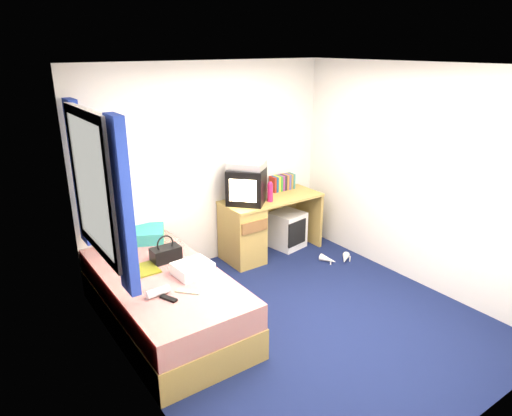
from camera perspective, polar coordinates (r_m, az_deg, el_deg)
ground at (r=4.64m, az=5.45°, el=-13.78°), size 3.40×3.40×0.00m
room_shell at (r=4.03m, az=6.12°, el=3.71°), size 3.40×3.40×3.40m
bed at (r=4.51m, az=-11.37°, el=-11.18°), size 1.01×2.00×0.54m
pillow at (r=5.14m, az=-14.75°, el=-3.29°), size 0.69×0.59×0.13m
desk at (r=5.70m, az=-0.37°, el=-2.42°), size 1.30×0.55×0.75m
storage_cube at (r=6.08m, az=3.94°, el=-2.71°), size 0.45×0.45×0.48m
crt_tv at (r=5.47m, az=-1.19°, el=2.78°), size 0.58×0.58×0.43m
vcr at (r=5.40m, az=-1.20°, el=5.36°), size 0.49×0.51×0.08m
book_row at (r=6.01m, az=3.30°, el=3.20°), size 0.34×0.13×0.20m
picture_frame at (r=6.09m, az=4.05°, el=3.13°), size 0.06×0.12×0.14m
pink_water_bottle at (r=5.55m, az=1.77°, el=1.93°), size 0.08×0.08×0.22m
aerosol_can at (r=5.66m, az=1.16°, el=2.09°), size 0.06×0.06×0.18m
handbag at (r=4.60m, az=-11.21°, el=-5.58°), size 0.29×0.17×0.27m
towel at (r=4.32m, az=-7.93°, el=-7.48°), size 0.35×0.30×0.11m
magazine at (r=4.49m, az=-13.61°, el=-7.44°), size 0.21×0.28×0.01m
water_bottle at (r=4.03m, az=-12.16°, el=-10.22°), size 0.20×0.08×0.07m
colour_swatch_fan at (r=4.05m, az=-8.53°, el=-10.29°), size 0.19×0.20×0.01m
remote_control at (r=3.96m, az=-10.87°, el=-11.05°), size 0.11×0.17×0.02m
window_assembly at (r=4.10m, az=-19.32°, el=2.47°), size 0.11×1.42×1.40m
white_heels at (r=5.80m, az=10.06°, el=-6.30°), size 0.38×0.32×0.09m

